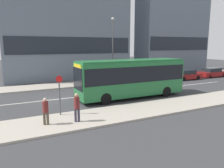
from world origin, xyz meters
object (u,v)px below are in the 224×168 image
object	(u,v)px
city_bus	(131,76)
parked_car_0	(156,78)
pedestrian_down_pavement	(77,106)
bus_stop_sign	(60,92)
street_lamp	(113,44)
pedestrian_near_stop	(46,110)
parked_car_2	(212,73)
parked_car_1	(186,75)

from	to	relation	value
city_bus	parked_car_0	distance (m)	9.18
pedestrian_down_pavement	bus_stop_sign	world-z (taller)	bus_stop_sign
street_lamp	parked_car_0	bearing A→B (deg)	-23.36
pedestrian_near_stop	parked_car_2	bearing A→B (deg)	-136.44
parked_car_2	street_lamp	distance (m)	16.54
parked_car_0	pedestrian_near_stop	bearing A→B (deg)	-148.16
parked_car_0	parked_car_1	distance (m)	5.37
city_bus	bus_stop_sign	size ratio (longest dim) A/B	3.72
parked_car_0	parked_car_1	size ratio (longest dim) A/B	0.98
parked_car_0	pedestrian_down_pavement	xyz separation A→B (m)	(-13.69, -9.95, 0.52)
parked_car_2	pedestrian_down_pavement	xyz separation A→B (m)	(-24.44, -10.19, 0.50)
pedestrian_near_stop	pedestrian_down_pavement	world-z (taller)	pedestrian_down_pavement
city_bus	parked_car_2	world-z (taller)	city_bus
pedestrian_down_pavement	street_lamp	world-z (taller)	street_lamp
parked_car_0	pedestrian_near_stop	distance (m)	18.24
city_bus	street_lamp	bearing A→B (deg)	71.98
parked_car_1	parked_car_0	bearing A→B (deg)	-179.10
pedestrian_near_stop	street_lamp	world-z (taller)	street_lamp
city_bus	street_lamp	distance (m)	8.56
pedestrian_down_pavement	street_lamp	xyz separation A→B (m)	(8.58, 12.16, 3.76)
pedestrian_near_stop	pedestrian_down_pavement	size ratio (longest dim) A/B	0.91
city_bus	bus_stop_sign	xyz separation A→B (m)	(-7.13, -2.55, -0.28)
parked_car_2	city_bus	bearing A→B (deg)	-161.99
pedestrian_near_stop	bus_stop_sign	bearing A→B (deg)	-105.74
bus_stop_sign	parked_car_0	bearing A→B (deg)	29.62
pedestrian_near_stop	pedestrian_down_pavement	xyz separation A→B (m)	(1.80, -0.32, 0.10)
parked_car_1	bus_stop_sign	distance (m)	21.33
parked_car_1	pedestrian_near_stop	bearing A→B (deg)	-155.04
parked_car_2	pedestrian_down_pavement	distance (m)	26.49
parked_car_0	pedestrian_near_stop	xyz separation A→B (m)	(-15.49, -9.62, 0.42)
parked_car_0	parked_car_2	bearing A→B (deg)	1.31
parked_car_1	parked_car_2	world-z (taller)	parked_car_2
street_lamp	pedestrian_down_pavement	bearing A→B (deg)	-125.21
street_lamp	pedestrian_near_stop	bearing A→B (deg)	-131.26
parked_car_0	parked_car_2	size ratio (longest dim) A/B	0.89
parked_car_2	bus_stop_sign	distance (m)	26.43
pedestrian_near_stop	bus_stop_sign	distance (m)	2.03
parked_car_2	bus_stop_sign	world-z (taller)	bus_stop_sign
pedestrian_near_stop	street_lamp	bearing A→B (deg)	-108.31
street_lamp	city_bus	bearing A→B (deg)	-104.74
pedestrian_down_pavement	street_lamp	bearing A→B (deg)	-121.16
parked_car_1	bus_stop_sign	size ratio (longest dim) A/B	1.56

